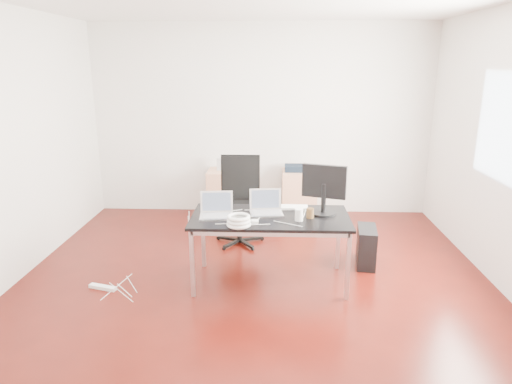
{
  "coord_description": "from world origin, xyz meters",
  "views": [
    {
      "loc": [
        0.2,
        -4.3,
        2.22
      ],
      "look_at": [
        0.0,
        0.55,
        0.85
      ],
      "focal_mm": 32.0,
      "sensor_mm": 36.0,
      "label": 1
    }
  ],
  "objects_px": {
    "filing_cabinet_left": "(225,193)",
    "filing_cabinet_right": "(299,194)",
    "pc_tower": "(366,247)",
    "office_chair": "(240,196)",
    "desk": "(270,221)"
  },
  "relations": [
    {
      "from": "filing_cabinet_left",
      "to": "filing_cabinet_right",
      "type": "bearing_deg",
      "value": 0.0
    },
    {
      "from": "filing_cabinet_left",
      "to": "pc_tower",
      "type": "bearing_deg",
      "value": -43.23
    },
    {
      "from": "office_chair",
      "to": "filing_cabinet_right",
      "type": "height_order",
      "value": "office_chair"
    },
    {
      "from": "filing_cabinet_right",
      "to": "desk",
      "type": "bearing_deg",
      "value": -100.69
    },
    {
      "from": "office_chair",
      "to": "pc_tower",
      "type": "bearing_deg",
      "value": -24.9
    },
    {
      "from": "filing_cabinet_left",
      "to": "filing_cabinet_right",
      "type": "relative_size",
      "value": 1.0
    },
    {
      "from": "desk",
      "to": "filing_cabinet_right",
      "type": "relative_size",
      "value": 2.29
    },
    {
      "from": "pc_tower",
      "to": "filing_cabinet_left",
      "type": "bearing_deg",
      "value": 144.47
    },
    {
      "from": "desk",
      "to": "pc_tower",
      "type": "xyz_separation_m",
      "value": [
        1.09,
        0.47,
        -0.46
      ]
    },
    {
      "from": "office_chair",
      "to": "pc_tower",
      "type": "relative_size",
      "value": 2.4
    },
    {
      "from": "pc_tower",
      "to": "office_chair",
      "type": "bearing_deg",
      "value": 163.23
    },
    {
      "from": "office_chair",
      "to": "filing_cabinet_left",
      "type": "xyz_separation_m",
      "value": [
        -0.3,
        1.0,
        -0.26
      ]
    },
    {
      "from": "office_chair",
      "to": "pc_tower",
      "type": "height_order",
      "value": "office_chair"
    },
    {
      "from": "filing_cabinet_left",
      "to": "pc_tower",
      "type": "height_order",
      "value": "filing_cabinet_left"
    },
    {
      "from": "office_chair",
      "to": "pc_tower",
      "type": "distance_m",
      "value": 1.68
    }
  ]
}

